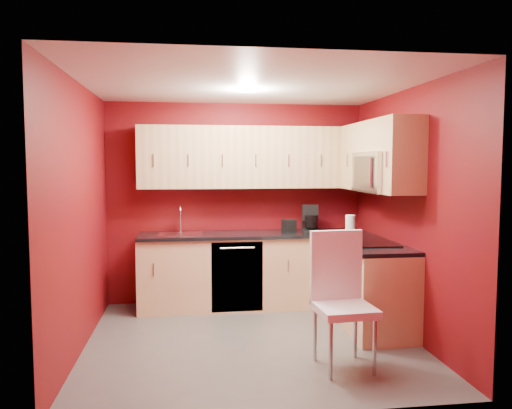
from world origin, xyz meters
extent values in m
plane|color=#4D4B48|center=(0.00, 0.00, 0.00)|extent=(3.20, 3.20, 0.00)
plane|color=white|center=(0.00, 0.00, 2.50)|extent=(3.20, 3.20, 0.00)
plane|color=#610B09|center=(0.00, 1.50, 1.25)|extent=(3.20, 0.00, 3.20)
plane|color=#610B09|center=(0.00, -1.50, 1.25)|extent=(3.20, 0.00, 3.20)
plane|color=#610B09|center=(-1.60, 0.00, 1.25)|extent=(0.00, 3.00, 3.00)
plane|color=#610B09|center=(1.60, 0.00, 1.25)|extent=(0.00, 3.00, 3.00)
cube|color=#E8B784|center=(0.20, 1.20, 0.43)|extent=(2.80, 0.60, 0.87)
cube|color=#E8B784|center=(1.30, 0.25, 0.43)|extent=(0.60, 1.30, 0.87)
cube|color=black|center=(0.20, 1.19, 0.89)|extent=(2.80, 0.63, 0.04)
cube|color=black|center=(1.29, 0.23, 0.89)|extent=(0.63, 1.27, 0.04)
cube|color=tan|center=(0.20, 1.32, 1.83)|extent=(2.80, 0.35, 0.75)
cube|color=tan|center=(1.43, 0.86, 1.83)|extent=(0.35, 0.57, 0.75)
cube|color=tan|center=(1.43, -0.29, 1.83)|extent=(0.35, 0.22, 0.75)
cube|color=tan|center=(1.43, 0.20, 2.04)|extent=(0.35, 0.76, 0.33)
cube|color=silver|center=(1.40, 0.20, 1.66)|extent=(0.40, 0.76, 0.42)
cube|color=black|center=(1.21, 0.20, 1.66)|extent=(0.02, 0.62, 0.33)
cylinder|color=silver|center=(1.19, -0.03, 1.66)|extent=(0.02, 0.02, 0.29)
cube|color=black|center=(1.28, 0.20, 0.92)|extent=(0.50, 0.55, 0.01)
cube|color=silver|center=(-0.70, 1.18, 0.91)|extent=(0.52, 0.42, 0.02)
cylinder|color=silver|center=(-0.70, 1.38, 1.04)|extent=(0.02, 0.02, 0.26)
torus|color=silver|center=(-0.70, 1.31, 1.17)|extent=(0.02, 0.16, 0.16)
cylinder|color=silver|center=(-0.70, 1.24, 1.11)|extent=(0.02, 0.02, 0.12)
cube|color=black|center=(-0.05, 0.91, 0.43)|extent=(0.60, 0.02, 0.82)
cylinder|color=white|center=(0.00, 0.30, 2.48)|extent=(0.20, 0.20, 0.01)
camera|label=1|loc=(-0.60, -4.77, 1.74)|focal=35.00mm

